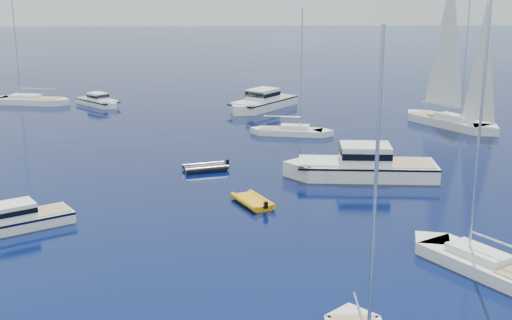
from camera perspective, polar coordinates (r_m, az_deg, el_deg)
The scene contains 10 objects.
motor_cruiser_left at distance 43.91m, azimuth -19.79°, elevation -5.47°, with size 2.41×7.87×2.07m, color white, non-canonical shape.
motor_cruiser_centre at distance 52.50m, azimuth 8.84°, elevation -1.43°, with size 3.83×12.50×3.28m, color white, non-canonical shape.
motor_cruiser_distant at distance 79.39m, azimuth 0.49°, elevation 4.33°, with size 3.48×11.37×2.98m, color white, non-canonical shape.
motor_cruiser_horizon at distance 83.72m, azimuth -13.09°, elevation 4.50°, with size 2.26×7.39×1.94m, color white, non-canonical shape.
sailboat_mid_r at distance 37.58m, azimuth 18.63°, elevation -8.84°, with size 2.63×10.13×14.89m, color white, non-canonical shape.
sailboat_centre at distance 66.19m, azimuth 3.00°, elevation 2.15°, with size 2.23×8.59×12.63m, color white, non-canonical shape.
sailboat_sails_r at distance 72.77m, azimuth 16.04°, elevation 2.76°, with size 3.24×12.47×18.32m, color silver, non-canonical shape.
sailboat_far_l at distance 87.14m, azimuth -18.54°, elevation 4.51°, with size 2.85×10.97×16.12m, color white, non-canonical shape.
tender_yellow at distance 45.66m, azimuth -0.27°, elevation -3.76°, with size 2.05×3.74×0.95m, color orange, non-canonical shape.
tender_grey_far at distance 53.86m, azimuth -4.28°, elevation -0.87°, with size 2.00×3.65×0.95m, color black, non-canonical shape.
Camera 1 is at (-7.31, -23.37, 14.68)m, focal length 47.47 mm.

